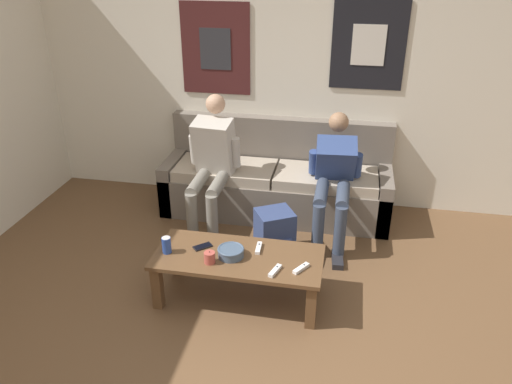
% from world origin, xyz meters
% --- Properties ---
extents(ground_plane, '(18.00, 18.00, 0.00)m').
position_xyz_m(ground_plane, '(0.00, 0.00, 0.00)').
color(ground_plane, brown).
extents(wall_back, '(10.00, 0.07, 2.55)m').
position_xyz_m(wall_back, '(0.00, 2.56, 1.28)').
color(wall_back, silver).
rests_on(wall_back, ground_plane).
extents(couch, '(2.15, 0.68, 0.87)m').
position_xyz_m(couch, '(-0.01, 2.22, 0.29)').
color(couch, '#70665B').
rests_on(couch, ground_plane).
extents(coffee_table, '(1.21, 0.53, 0.37)m').
position_xyz_m(coffee_table, '(-0.07, 0.81, 0.31)').
color(coffee_table, brown).
rests_on(coffee_table, ground_plane).
extents(person_seated_adult, '(0.47, 0.85, 1.19)m').
position_xyz_m(person_seated_adult, '(-0.54, 1.85, 0.64)').
color(person_seated_adult, gray).
rests_on(person_seated_adult, ground_plane).
extents(person_seated_teen, '(0.47, 0.97, 1.05)m').
position_xyz_m(person_seated_teen, '(0.54, 1.88, 0.58)').
color(person_seated_teen, '#384256').
rests_on(person_seated_teen, ground_plane).
extents(backpack, '(0.38, 0.37, 0.40)m').
position_xyz_m(backpack, '(0.10, 1.45, 0.19)').
color(backpack, navy).
rests_on(backpack, ground_plane).
extents(ceramic_bowl, '(0.19, 0.19, 0.07)m').
position_xyz_m(ceramic_bowl, '(-0.12, 0.79, 0.41)').
color(ceramic_bowl, '#475B75').
rests_on(ceramic_bowl, coffee_table).
extents(pillar_candle, '(0.08, 0.08, 0.10)m').
position_xyz_m(pillar_candle, '(-0.25, 0.69, 0.42)').
color(pillar_candle, '#B24C42').
rests_on(pillar_candle, coffee_table).
extents(drink_can_blue, '(0.07, 0.07, 0.12)m').
position_xyz_m(drink_can_blue, '(-0.59, 0.76, 0.44)').
color(drink_can_blue, '#28479E').
rests_on(drink_can_blue, coffee_table).
extents(game_controller_near_left, '(0.11, 0.14, 0.03)m').
position_xyz_m(game_controller_near_left, '(0.39, 0.73, 0.39)').
color(game_controller_near_left, white).
rests_on(game_controller_near_left, coffee_table).
extents(game_controller_near_right, '(0.04, 0.15, 0.03)m').
position_xyz_m(game_controller_near_right, '(0.06, 0.92, 0.39)').
color(game_controller_near_right, white).
rests_on(game_controller_near_right, coffee_table).
extents(game_controller_far_center, '(0.08, 0.15, 0.03)m').
position_xyz_m(game_controller_far_center, '(0.22, 0.66, 0.39)').
color(game_controller_far_center, white).
rests_on(game_controller_far_center, coffee_table).
extents(cell_phone, '(0.15, 0.14, 0.01)m').
position_xyz_m(cell_phone, '(-0.35, 0.87, 0.38)').
color(cell_phone, black).
rests_on(cell_phone, coffee_table).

